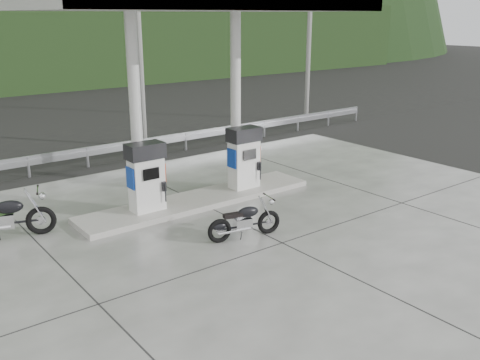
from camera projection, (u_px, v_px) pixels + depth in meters
ground at (255, 230)px, 13.14m from camera, size 160.00×160.00×0.00m
forecourt_apron at (255, 230)px, 13.14m from camera, size 18.00×14.00×0.02m
pump_island at (199, 200)px, 15.01m from camera, size 7.00×1.40×0.15m
gas_pump_left at (146, 177)px, 13.79m from camera, size 0.95×0.55×1.80m
gas_pump_right at (244, 158)px, 15.65m from camera, size 0.95×0.55×1.80m
canopy_column_left at (136, 113)px, 13.62m from camera, size 0.30×0.30×5.00m
canopy_column_right at (236, 102)px, 15.48m from camera, size 0.30×0.30×5.00m
canopy_roof at (194, 3)px, 13.44m from camera, size 8.50×5.00×0.40m
guardrail at (114, 143)px, 18.99m from camera, size 26.00×0.16×1.42m
road at (78, 144)px, 21.85m from camera, size 60.00×7.00×0.01m
utility_pole_b at (139, 44)px, 20.32m from camera, size 0.22×0.22×8.00m
utility_pole_c at (309, 38)px, 25.55m from camera, size 0.22×0.22×8.00m
motorcycle_left at (5, 218)px, 12.51m from camera, size 2.21×1.30×1.00m
motorcycle_right at (245, 221)px, 12.55m from camera, size 1.82×0.91×0.83m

